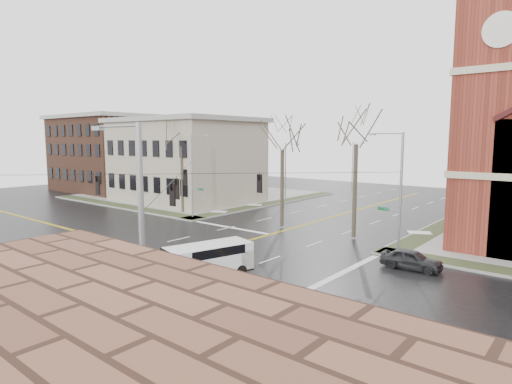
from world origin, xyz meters
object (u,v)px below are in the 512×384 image
Objects in this scene: signal_pole_se at (139,249)px; tree_ne at (356,138)px; signal_pole_ne at (398,189)px; cargo_van at (212,258)px; streetlight_north_a at (286,170)px; signal_pole_nw at (193,173)px; tree_nw_far at (182,142)px; parked_car_a at (411,259)px; tree_nw_near at (282,145)px; streetlight_north_b at (353,164)px.

signal_pole_se is 25.98m from tree_ne.
cargo_van is at bearing -117.81° from signal_pole_ne.
signal_pole_nw is at bearing -92.32° from streetlight_north_a.
streetlight_north_a is 16.03m from tree_nw_far.
signal_pole_ne is at bearing -26.03° from tree_ne.
parked_car_a is 12.07m from tree_ne.
signal_pole_nw reaches higher than parked_car_a.
tree_nw_near is at bearing -55.99° from streetlight_north_a.
streetlight_north_a and streetlight_north_b have the same top height.
tree_ne is at bearing 7.23° from signal_pole_nw.
signal_pole_nw is at bearing 156.85° from cargo_van.
signal_pole_se is 1.53× the size of cargo_van.
signal_pole_nw is at bearing -91.05° from streetlight_north_b.
parked_car_a is (24.99, -3.35, -4.27)m from signal_pole_nw.
tree_nw_far is (-26.12, 1.50, 3.36)m from signal_pole_ne.
tree_nw_near reaches higher than signal_pole_nw.
tree_nw_far reaches higher than cargo_van.
parked_car_a is (24.32, -19.85, -3.79)m from streetlight_north_a.
streetlight_north_a is 31.62m from parked_car_a.
signal_pole_ne reaches higher than streetlight_north_a.
tree_ne is at bearing -39.41° from streetlight_north_a.
tree_nw_far reaches higher than tree_nw_near.
signal_pole_se reaches higher than cargo_van.
streetlight_north_b is 0.72× the size of tree_nw_near.
tree_nw_near is (-12.28, 2.13, 3.14)m from signal_pole_ne.
signal_pole_ne is 22.64m from signal_pole_nw.
tree_nw_far reaches higher than streetlight_north_a.
tree_nw_far is 0.95× the size of tree_ne.
streetlight_north_a is 33.24m from cargo_van.
streetlight_north_b reaches higher than cargo_van.
streetlight_north_b is 51.78m from cargo_van.
streetlight_north_a is at bearing 140.59° from tree_ne.
signal_pole_ne and signal_pole_nw have the same top height.
signal_pole_se is 1.12× the size of streetlight_north_a.
tree_nw_far reaches higher than signal_pole_se.
tree_ne reaches higher than parked_car_a.
signal_pole_nw is 36.51m from streetlight_north_b.
parked_car_a is 0.36× the size of tree_nw_near.
signal_pole_nw reaches higher than cargo_van.
signal_pole_ne is at bearing -36.90° from streetlight_north_a.
signal_pole_se is 35.97m from tree_nw_far.
signal_pole_nw is 11.04m from tree_nw_near.
cargo_van is 13.24m from parked_car_a.
cargo_van is (-6.81, 10.10, -3.71)m from signal_pole_se.
tree_nw_far reaches higher than signal_pole_nw.
signal_pole_ne is 5.91m from parked_car_a.
tree_nw_near is at bearing -74.25° from streetlight_north_b.
streetlight_north_a is at bearing 143.10° from signal_pole_ne.
signal_pole_se is 20.25m from parked_car_a.
signal_pole_se reaches higher than parked_car_a.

